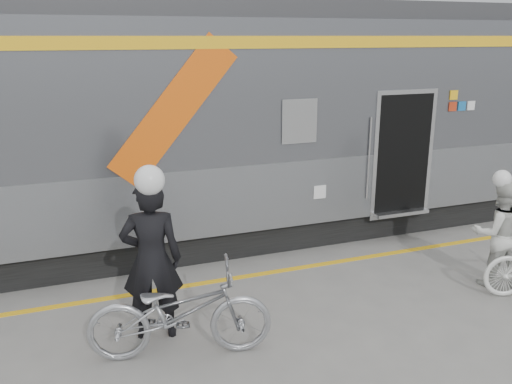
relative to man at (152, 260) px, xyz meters
name	(u,v)px	position (x,y,z in m)	size (l,w,h in m)	color
ground	(319,347)	(1.75, -0.97, -0.99)	(90.00, 90.00, 0.00)	slate
train	(255,121)	(2.50, 3.22, 1.06)	(24.00, 3.17, 4.10)	black
safety_strip	(255,275)	(1.75, 1.18, -0.99)	(24.00, 0.12, 0.01)	yellow
man	(152,260)	(0.00, 0.00, 0.00)	(0.72, 0.47, 1.98)	black
bicycle_left	(180,312)	(0.20, -0.55, -0.44)	(0.72, 2.07, 1.09)	#9E9FA5
woman	(498,233)	(4.94, -0.33, -0.20)	(0.77, 0.60, 1.59)	silver
helmet_man	(146,164)	(0.00, 0.00, 1.16)	(0.34, 0.34, 0.34)	white
helmet_woman	(506,171)	(4.94, -0.33, 0.73)	(0.25, 0.25, 0.25)	white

